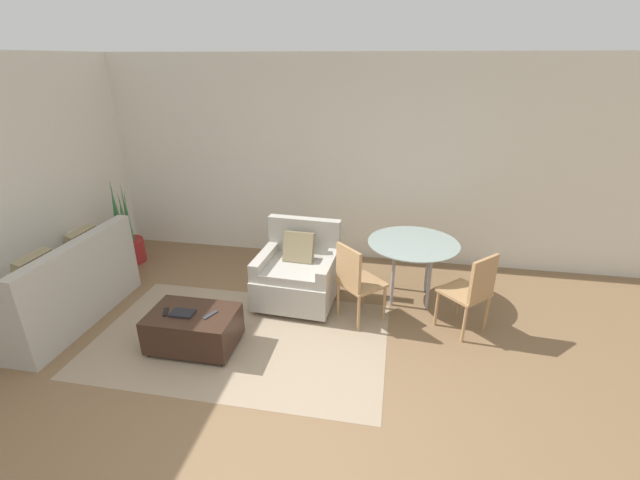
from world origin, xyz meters
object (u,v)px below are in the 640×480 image
(tv_remote_primary, at_px, (210,315))
(dining_chair_near_left, at_px, (356,279))
(tv_remote_secondary, at_px, (166,312))
(book_stack, at_px, (183,313))
(armchair, at_px, (298,273))
(couch, at_px, (62,293))
(potted_plant, at_px, (128,245))
(ottoman, at_px, (194,328))
(dining_chair_near_right, at_px, (472,289))
(dining_table, at_px, (413,249))

(tv_remote_primary, height_order, dining_chair_near_left, dining_chair_near_left)
(tv_remote_secondary, bearing_deg, book_stack, 0.06)
(armchair, relative_size, dining_chair_near_left, 1.04)
(couch, distance_m, armchair, 2.58)
(couch, xyz_separation_m, dining_chair_near_left, (3.14, 0.54, 0.19))
(potted_plant, height_order, dining_chair_near_left, potted_plant)
(ottoman, height_order, book_stack, book_stack)
(ottoman, xyz_separation_m, dining_chair_near_right, (2.71, 0.75, 0.30))
(tv_remote_primary, height_order, potted_plant, potted_plant)
(book_stack, height_order, dining_chair_near_left, dining_chair_near_left)
(couch, bearing_deg, tv_remote_secondary, -10.20)
(ottoman, relative_size, dining_chair_near_right, 0.94)
(tv_remote_primary, bearing_deg, dining_chair_near_left, 29.79)
(couch, relative_size, dining_chair_near_left, 1.89)
(ottoman, bearing_deg, dining_chair_near_right, 15.52)
(tv_remote_secondary, distance_m, potted_plant, 2.29)
(couch, distance_m, tv_remote_secondary, 1.40)
(tv_remote_secondary, distance_m, dining_chair_near_left, 1.94)
(potted_plant, xyz_separation_m, dining_chair_near_left, (3.31, -0.91, 0.26))
(ottoman, distance_m, tv_remote_primary, 0.27)
(book_stack, relative_size, tv_remote_primary, 1.32)
(dining_chair_near_left, bearing_deg, dining_table, 45.00)
(couch, bearing_deg, dining_table, 16.92)
(book_stack, height_order, dining_table, dining_table)
(book_stack, distance_m, dining_chair_near_left, 1.78)
(dining_chair_near_left, distance_m, dining_chair_near_right, 1.19)
(tv_remote_secondary, bearing_deg, tv_remote_primary, 4.17)
(ottoman, xyz_separation_m, dining_chair_near_left, (1.52, 0.75, 0.30))
(ottoman, height_order, tv_remote_primary, tv_remote_primary)
(dining_chair_near_left, bearing_deg, armchair, 156.95)
(armchair, xyz_separation_m, book_stack, (-0.89, -1.09, 0.04))
(tv_remote_primary, distance_m, dining_chair_near_right, 2.63)
(armchair, bearing_deg, tv_remote_secondary, -134.46)
(tv_remote_secondary, relative_size, dining_table, 0.14)
(tv_remote_primary, bearing_deg, dining_table, 35.19)
(tv_remote_primary, bearing_deg, couch, 173.28)
(tv_remote_primary, bearing_deg, book_stack, -173.13)
(ottoman, relative_size, dining_table, 0.81)
(potted_plant, bearing_deg, tv_remote_secondary, -47.81)
(tv_remote_secondary, bearing_deg, armchair, 45.54)
(dining_chair_near_right, bearing_deg, armchair, 171.02)
(couch, distance_m, dining_table, 3.92)
(tv_remote_secondary, distance_m, dining_chair_near_right, 3.07)
(dining_table, bearing_deg, armchair, -167.14)
(couch, xyz_separation_m, book_stack, (1.55, -0.25, 0.07))
(tv_remote_secondary, relative_size, dining_chair_near_right, 0.17)
(potted_plant, bearing_deg, dining_chair_near_right, -11.40)
(ottoman, xyz_separation_m, tv_remote_secondary, (-0.25, -0.04, 0.18))
(tv_remote_secondary, xyz_separation_m, dining_chair_near_right, (2.96, 0.79, 0.12))
(ottoman, height_order, tv_remote_secondary, tv_remote_secondary)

